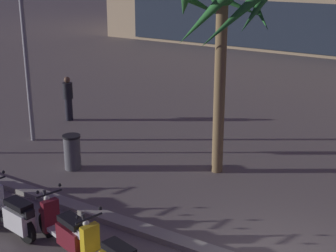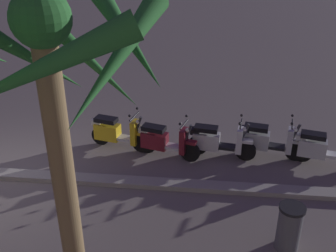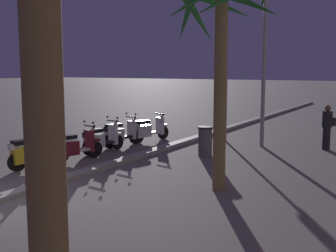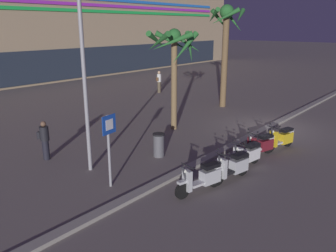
# 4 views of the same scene
# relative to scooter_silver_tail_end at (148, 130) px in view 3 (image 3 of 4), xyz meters

# --- Properties ---
(ground_plane) EXTENTS (200.00, 200.00, 0.00)m
(ground_plane) POSITION_rel_scooter_silver_tail_end_xyz_m (7.86, 1.39, -0.45)
(ground_plane) COLOR slate
(scooter_silver_tail_end) EXTENTS (1.84, 0.73, 1.04)m
(scooter_silver_tail_end) POSITION_rel_scooter_silver_tail_end_xyz_m (0.00, 0.00, 0.00)
(scooter_silver_tail_end) COLOR black
(scooter_silver_tail_end) RESTS_ON ground
(scooter_silver_mid_rear) EXTENTS (1.75, 0.66, 1.17)m
(scooter_silver_mid_rear) POSITION_rel_scooter_silver_tail_end_xyz_m (1.40, -0.29, 0.00)
(scooter_silver_mid_rear) COLOR black
(scooter_silver_mid_rear) RESTS_ON ground
(scooter_white_lead_nearest) EXTENTS (1.77, 0.61, 1.17)m
(scooter_white_lead_nearest) POSITION_rel_scooter_silver_tail_end_xyz_m (2.68, -0.13, -0.00)
(scooter_white_lead_nearest) COLOR black
(scooter_white_lead_nearest) RESTS_ON ground
(scooter_maroon_gap_after_mid) EXTENTS (1.69, 0.73, 1.17)m
(scooter_maroon_gap_after_mid) POSITION_rel_scooter_silver_tail_end_xyz_m (4.04, -0.02, -0.01)
(scooter_maroon_gap_after_mid) COLOR black
(scooter_maroon_gap_after_mid) RESTS_ON ground
(scooter_yellow_second_in_line) EXTENTS (1.71, 0.71, 1.17)m
(scooter_yellow_second_in_line) POSITION_rel_scooter_silver_tail_end_xyz_m (5.37, -0.33, 0.00)
(scooter_yellow_second_in_line) COLOR black
(scooter_yellow_second_in_line) RESTS_ON ground
(crossing_sign) EXTENTS (0.60, 0.16, 2.40)m
(crossing_sign) POSITION_rel_scooter_silver_tail_end_xyz_m (-1.64, 2.48, 1.05)
(crossing_sign) COLOR #939399
(crossing_sign) RESTS_ON ground
(palm_tree_by_mall_entrance) EXTENTS (2.77, 2.74, 4.91)m
(palm_tree_by_mall_entrance) POSITION_rel_scooter_silver_tail_end_xyz_m (4.71, 5.00, 3.39)
(palm_tree_by_mall_entrance) COLOR olive
(palm_tree_by_mall_entrance) RESTS_ON ground
(pedestrian_window_shopping) EXTENTS (0.37, 0.45, 1.55)m
(pedestrian_window_shopping) POSITION_rel_scooter_silver_tail_end_xyz_m (-1.71, 6.22, 0.36)
(pedestrian_window_shopping) COLOR black
(pedestrian_window_shopping) RESTS_ON ground
(litter_bin) EXTENTS (0.48, 0.48, 0.95)m
(litter_bin) POSITION_rel_scooter_silver_tail_end_xyz_m (1.37, 3.07, 0.03)
(litter_bin) COLOR #56565B
(litter_bin) RESTS_ON ground
(street_lamp) EXTENTS (0.36, 0.36, 6.81)m
(street_lamp) POSITION_rel_scooter_silver_tail_end_xyz_m (-1.23, 4.08, 3.69)
(street_lamp) COLOR #939399
(street_lamp) RESTS_ON ground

